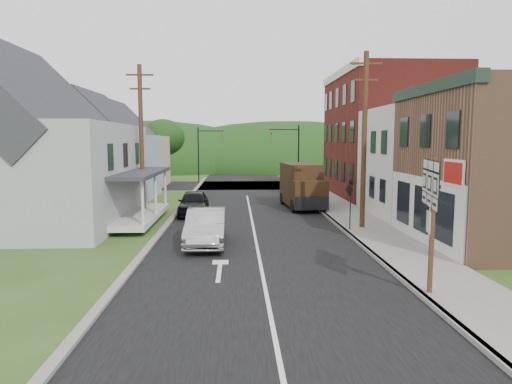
{
  "coord_description": "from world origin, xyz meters",
  "views": [
    {
      "loc": [
        -0.88,
        -19.46,
        4.62
      ],
      "look_at": [
        0.03,
        1.68,
        2.2
      ],
      "focal_mm": 32.0,
      "sensor_mm": 36.0,
      "label": 1
    }
  ],
  "objects": [
    {
      "name": "silver_sedan",
      "position": [
        -2.23,
        0.41,
        0.79
      ],
      "size": [
        1.71,
        4.79,
        1.57
      ],
      "primitive_type": "imported",
      "rotation": [
        0.0,
        0.0,
        0.01
      ],
      "color": "#B3B3B8",
      "rests_on": "ground"
    },
    {
      "name": "forested_ridge",
      "position": [
        0.0,
        55.0,
        0.0
      ],
      "size": [
        90.0,
        30.0,
        16.0
      ],
      "primitive_type": "ellipsoid",
      "color": "black",
      "rests_on": "ground"
    },
    {
      "name": "utility_pole_left",
      "position": [
        -6.5,
        8.0,
        4.66
      ],
      "size": [
        1.6,
        0.26,
        9.0
      ],
      "color": "#472D19",
      "rests_on": "ground"
    },
    {
      "name": "cross_road",
      "position": [
        0.0,
        27.0,
        0.0
      ],
      "size": [
        60.0,
        9.0,
        0.02
      ],
      "primitive_type": "cube",
      "color": "black",
      "rests_on": "ground"
    },
    {
      "name": "warning_sign",
      "position": [
        4.78,
        2.84,
        1.63
      ],
      "size": [
        0.25,
        0.6,
        2.32
      ],
      "rotation": [
        0.0,
        0.0,
        0.37
      ],
      "color": "black",
      "rests_on": "sidewalk_right"
    },
    {
      "name": "storefront_white",
      "position": [
        11.3,
        7.5,
        3.25
      ],
      "size": [
        8.0,
        7.0,
        6.5
      ],
      "primitive_type": "cube",
      "color": "silver",
      "rests_on": "ground"
    },
    {
      "name": "ground",
      "position": [
        0.0,
        0.0,
        0.0
      ],
      "size": [
        120.0,
        120.0,
        0.0
      ],
      "primitive_type": "plane",
      "color": "#2D4719",
      "rests_on": "ground"
    },
    {
      "name": "storefront_red",
      "position": [
        11.3,
        17.0,
        5.0
      ],
      "size": [
        8.0,
        12.0,
        10.0
      ],
      "primitive_type": "cube",
      "color": "#5E1B16",
      "rests_on": "ground"
    },
    {
      "name": "curb_left",
      "position": [
        -4.65,
        8.0,
        0.06
      ],
      "size": [
        0.3,
        55.0,
        0.12
      ],
      "primitive_type": "cube",
      "color": "slate",
      "rests_on": "ground"
    },
    {
      "name": "road",
      "position": [
        0.0,
        10.0,
        0.0
      ],
      "size": [
        9.0,
        90.0,
        0.02
      ],
      "primitive_type": "cube",
      "color": "black",
      "rests_on": "ground"
    },
    {
      "name": "house_blue",
      "position": [
        -11.0,
        17.0,
        3.69
      ],
      "size": [
        7.14,
        8.16,
        7.28
      ],
      "color": "#97B9CE",
      "rests_on": "ground"
    },
    {
      "name": "tree_left_d",
      "position": [
        -9.0,
        32.0,
        4.88
      ],
      "size": [
        4.8,
        4.8,
        6.94
      ],
      "color": "#382616",
      "rests_on": "ground"
    },
    {
      "name": "utility_pole_right",
      "position": [
        5.6,
        3.5,
        4.66
      ],
      "size": [
        1.6,
        0.26,
        9.0
      ],
      "color": "#472D19",
      "rests_on": "ground"
    },
    {
      "name": "sidewalk_right",
      "position": [
        5.9,
        8.0,
        0.07
      ],
      "size": [
        2.8,
        55.0,
        0.15
      ],
      "primitive_type": "cube",
      "color": "slate",
      "rests_on": "ground"
    },
    {
      "name": "house_gray",
      "position": [
        -12.0,
        6.0,
        4.23
      ],
      "size": [
        10.2,
        12.24,
        8.35
      ],
      "color": "#AAADAF",
      "rests_on": "ground"
    },
    {
      "name": "tree_left_c",
      "position": [
        -19.0,
        20.0,
        5.94
      ],
      "size": [
        5.8,
        5.8,
        8.41
      ],
      "color": "#382616",
      "rests_on": "ground"
    },
    {
      "name": "house_cream",
      "position": [
        -11.5,
        26.0,
        3.69
      ],
      "size": [
        7.14,
        8.16,
        7.28
      ],
      "color": "#B9AA8F",
      "rests_on": "ground"
    },
    {
      "name": "route_sign_cluster",
      "position": [
        4.74,
        -6.65,
        2.72
      ],
      "size": [
        0.58,
        2.23,
        3.97
      ],
      "rotation": [
        0.0,
        0.0,
        -0.22
      ],
      "color": "#472D19",
      "rests_on": "sidewalk_right"
    },
    {
      "name": "dark_sedan",
      "position": [
        -3.52,
        8.52,
        0.75
      ],
      "size": [
        1.88,
        4.45,
        1.5
      ],
      "primitive_type": "imported",
      "rotation": [
        0.0,
        0.0,
        0.02
      ],
      "color": "black",
      "rests_on": "ground"
    },
    {
      "name": "delivery_van",
      "position": [
        3.59,
        11.1,
        1.53
      ],
      "size": [
        2.63,
        5.56,
        3.02
      ],
      "rotation": [
        0.0,
        0.0,
        0.09
      ],
      "color": "black",
      "rests_on": "ground"
    },
    {
      "name": "traffic_signal_right",
      "position": [
        4.3,
        23.5,
        3.76
      ],
      "size": [
        2.87,
        0.2,
        6.0
      ],
      "color": "black",
      "rests_on": "ground"
    },
    {
      "name": "curb_right",
      "position": [
        4.55,
        8.0,
        0.07
      ],
      "size": [
        0.2,
        55.0,
        0.15
      ],
      "primitive_type": "cube",
      "color": "slate",
      "rests_on": "ground"
    },
    {
      "name": "traffic_signal_left",
      "position": [
        -4.3,
        30.5,
        3.76
      ],
      "size": [
        2.87,
        0.2,
        6.0
      ],
      "color": "black",
      "rests_on": "ground"
    }
  ]
}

